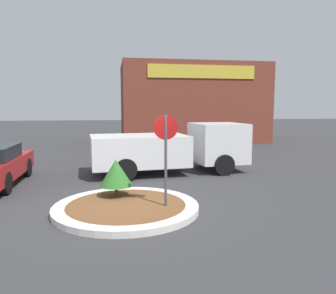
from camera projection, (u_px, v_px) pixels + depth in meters
ground_plane at (126, 210)px, 8.39m from camera, size 120.00×120.00×0.00m
traffic_island at (126, 207)px, 8.38m from camera, size 3.71×3.71×0.16m
stop_sign at (166, 147)px, 8.08m from camera, size 0.60×0.07×2.45m
island_shrub at (116, 173)px, 9.11m from camera, size 0.92×0.92×1.03m
utility_truck at (172, 148)px, 13.15m from camera, size 6.32×2.80×1.96m
storefront_building at (191, 103)px, 25.56m from camera, size 10.76×6.07×5.86m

